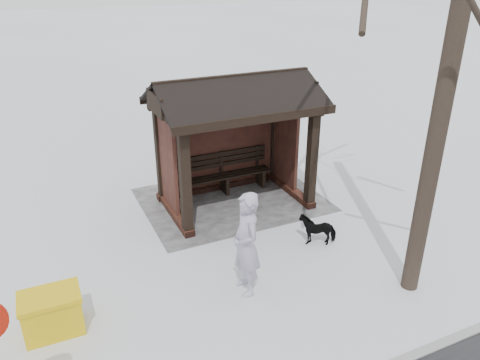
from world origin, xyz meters
name	(u,v)px	position (x,y,z in m)	size (l,w,h in m)	color
ground	(235,203)	(0.00, 0.00, 0.00)	(120.00, 120.00, 0.00)	silver
trampled_patch	(232,200)	(0.00, -0.20, 0.01)	(4.20, 3.20, 0.02)	gray
bus_shelter	(232,114)	(0.00, -0.16, 2.17)	(3.60, 2.40, 3.09)	#331912
pedestrian	(246,245)	(1.19, 3.08, 0.94)	(0.69, 0.45, 1.88)	#AAA2BE
dog	(318,229)	(-0.82, 2.27, 0.31)	(0.34, 0.74, 0.62)	black
grit_bin	(52,313)	(4.32, 2.74, 0.35)	(0.91, 0.63, 0.69)	gold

